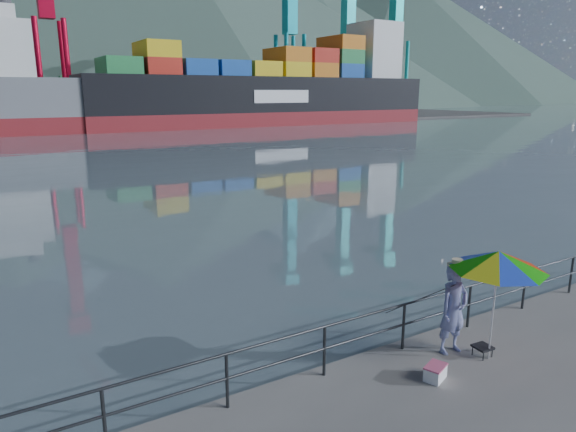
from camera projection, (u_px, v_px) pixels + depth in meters
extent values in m
cube|color=slate|center=(6.00, 115.00, 117.16)|extent=(500.00, 280.00, 0.00)
cube|color=#514F4C|center=(81.00, 122.00, 91.34)|extent=(200.00, 40.00, 0.40)
cylinder|color=#2D3033|center=(367.00, 315.00, 10.03)|extent=(22.00, 0.05, 0.05)
cylinder|color=#2D3033|center=(366.00, 336.00, 10.13)|extent=(22.00, 0.05, 0.05)
cube|color=#2D3033|center=(366.00, 338.00, 10.14)|extent=(22.00, 0.06, 1.00)
cone|color=#385147|center=(152.00, 2.00, 204.38)|extent=(332.80, 332.80, 80.00)
cone|color=#385147|center=(295.00, 36.00, 245.68)|extent=(257.92, 257.92, 62.00)
cone|color=#385147|center=(397.00, 36.00, 283.90)|extent=(291.20, 291.20, 70.00)
cube|color=gray|center=(80.00, 100.00, 89.58)|extent=(6.00, 2.40, 7.80)
cube|color=gray|center=(119.00, 114.00, 93.45)|extent=(6.00, 2.40, 2.60)
cube|color=gray|center=(155.00, 113.00, 96.70)|extent=(6.00, 2.40, 2.60)
cube|color=yellow|center=(187.00, 112.00, 99.95)|extent=(6.00, 2.40, 2.60)
cube|color=gray|center=(218.00, 105.00, 102.89)|extent=(6.00, 2.40, 5.20)
cube|color=#267F3F|center=(247.00, 98.00, 105.83)|extent=(6.00, 2.40, 7.80)
cube|color=#267F3F|center=(274.00, 98.00, 109.08)|extent=(6.00, 2.40, 7.80)
cube|color=orange|center=(300.00, 104.00, 112.64)|extent=(6.00, 2.40, 5.20)
cube|color=yellow|center=(324.00, 104.00, 115.89)|extent=(6.00, 2.40, 5.20)
cube|color=#194CA5|center=(78.00, 107.00, 92.39)|extent=(6.00, 2.40, 5.20)
cube|color=gray|center=(116.00, 113.00, 95.95)|extent=(6.00, 2.40, 2.60)
cube|color=red|center=(150.00, 113.00, 99.20)|extent=(6.00, 2.40, 2.60)
cube|color=#267F3F|center=(182.00, 99.00, 101.83)|extent=(6.00, 2.40, 7.80)
cube|color=yellow|center=(212.00, 105.00, 105.39)|extent=(6.00, 2.40, 5.20)
cube|color=red|center=(241.00, 111.00, 108.95)|extent=(6.00, 2.40, 2.60)
cube|color=orange|center=(268.00, 110.00, 112.20)|extent=(6.00, 2.40, 2.60)
cube|color=#194CA5|center=(293.00, 104.00, 115.14)|extent=(6.00, 2.40, 5.20)
imported|color=navy|center=(453.00, 310.00, 10.44)|extent=(0.70, 0.48, 1.86)
cylinder|color=white|center=(493.00, 311.00, 10.12)|extent=(0.04, 0.04, 2.08)
cone|color=blue|center=(498.00, 261.00, 9.88)|extent=(2.01, 2.01, 0.38)
cube|color=black|center=(483.00, 347.00, 10.42)|extent=(0.36, 0.36, 0.04)
cube|color=#2D3033|center=(482.00, 352.00, 10.44)|extent=(0.29, 0.29, 0.18)
cube|color=white|center=(435.00, 373.00, 9.59)|extent=(0.52, 0.43, 0.25)
cylinder|color=black|center=(415.00, 338.00, 11.21)|extent=(0.10, 1.87, 1.31)
cube|color=maroon|center=(267.00, 119.00, 87.23)|extent=(60.26, 10.04, 2.50)
cube|color=black|center=(267.00, 94.00, 86.27)|extent=(60.26, 10.04, 5.60)
cube|color=silver|center=(374.00, 51.00, 95.88)|extent=(7.00, 8.03, 10.00)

